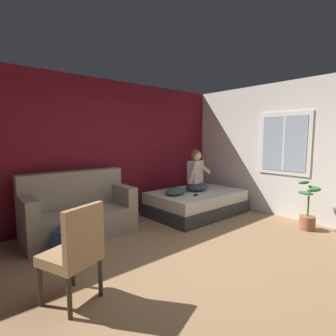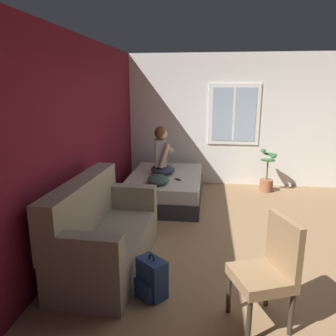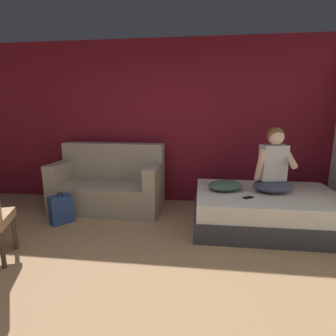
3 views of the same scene
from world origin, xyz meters
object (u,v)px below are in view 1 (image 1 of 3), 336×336
(side_chair, at_px, (75,250))
(throw_pillow, at_px, (175,191))
(backpack, at_px, (62,244))
(couch, at_px, (78,212))
(person_seated, at_px, (196,174))
(bed, at_px, (196,203))
(potted_plant, at_px, (308,213))
(cell_phone, at_px, (196,195))

(side_chair, bearing_deg, throw_pillow, 28.12)
(backpack, bearing_deg, throw_pillow, 6.91)
(couch, height_order, person_seated, person_seated)
(bed, bearing_deg, throw_pillow, 176.29)
(backpack, height_order, potted_plant, potted_plant)
(side_chair, height_order, backpack, side_chair)
(side_chair, height_order, person_seated, person_seated)
(backpack, relative_size, potted_plant, 0.54)
(couch, distance_m, backpack, 0.85)
(bed, bearing_deg, person_seated, 45.55)
(backpack, bearing_deg, cell_phone, -0.43)
(person_seated, xyz_separation_m, potted_plant, (0.69, -2.01, -0.53))
(throw_pillow, bearing_deg, person_seated, 2.90)
(bed, height_order, potted_plant, potted_plant)
(side_chair, xyz_separation_m, backpack, (0.23, 1.07, -0.34))
(side_chair, distance_m, potted_plant, 3.91)
(couch, xyz_separation_m, person_seated, (2.43, -0.35, 0.44))
(couch, relative_size, cell_phone, 12.01)
(person_seated, bearing_deg, potted_plant, -71.01)
(couch, bearing_deg, side_chair, -112.83)
(cell_phone, bearing_deg, bed, 99.12)
(bed, distance_m, person_seated, 0.61)
(bed, xyz_separation_m, backpack, (-2.86, -0.24, -0.04))
(couch, bearing_deg, person_seated, -8.18)
(bed, bearing_deg, side_chair, -156.95)
(bed, relative_size, couch, 1.12)
(bed, relative_size, throw_pillow, 4.05)
(cell_phone, bearing_deg, person_seated, 99.90)
(bed, relative_size, backpack, 4.25)
(person_seated, relative_size, throw_pillow, 1.82)
(throw_pillow, xyz_separation_m, potted_plant, (1.32, -1.98, -0.25))
(cell_phone, bearing_deg, side_chair, -101.75)
(side_chair, bearing_deg, bed, 23.05)
(backpack, xyz_separation_m, potted_plant, (3.62, -1.70, 0.11))
(couch, relative_size, side_chair, 1.77)
(bed, distance_m, backpack, 2.87)
(person_seated, distance_m, cell_phone, 0.60)
(throw_pillow, relative_size, potted_plant, 0.56)
(bed, xyz_separation_m, couch, (-2.36, 0.42, 0.16))
(couch, xyz_separation_m, potted_plant, (3.12, -2.36, -0.09))
(side_chair, bearing_deg, person_seated, 23.65)
(throw_pillow, bearing_deg, couch, 168.05)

